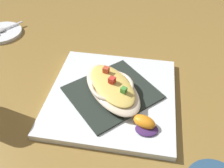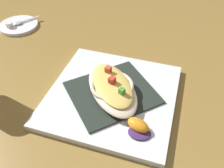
{
  "view_description": "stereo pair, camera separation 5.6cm",
  "coord_description": "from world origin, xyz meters",
  "px_view_note": "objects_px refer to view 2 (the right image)",
  "views": [
    {
      "loc": [
        -0.38,
        -0.16,
        0.43
      ],
      "look_at": [
        0.0,
        0.0,
        0.05
      ],
      "focal_mm": 38.99,
      "sensor_mm": 36.0,
      "label": 1
    },
    {
      "loc": [
        -0.35,
        -0.21,
        0.43
      ],
      "look_at": [
        0.0,
        0.0,
        0.05
      ],
      "focal_mm": 38.99,
      "sensor_mm": 36.0,
      "label": 2
    }
  ],
  "objects_px": {
    "orange_garnish": "(138,127)",
    "square_plate": "(112,95)",
    "spoon": "(20,22)",
    "gratin_dish": "(112,87)",
    "creamer_cup_0": "(9,25)",
    "creamer_saucer": "(19,25)"
  },
  "relations": [
    {
      "from": "square_plate",
      "to": "gratin_dish",
      "type": "xyz_separation_m",
      "value": [
        0.0,
        0.0,
        0.03
      ]
    },
    {
      "from": "gratin_dish",
      "to": "creamer_saucer",
      "type": "distance_m",
      "value": 0.47
    },
    {
      "from": "creamer_saucer",
      "to": "spoon",
      "type": "distance_m",
      "value": 0.01
    },
    {
      "from": "square_plate",
      "to": "orange_garnish",
      "type": "height_order",
      "value": "orange_garnish"
    },
    {
      "from": "orange_garnish",
      "to": "square_plate",
      "type": "bearing_deg",
      "value": 57.57
    },
    {
      "from": "square_plate",
      "to": "creamer_saucer",
      "type": "xyz_separation_m",
      "value": [
        0.13,
        0.45,
        -0.0
      ]
    },
    {
      "from": "orange_garnish",
      "to": "spoon",
      "type": "height_order",
      "value": "orange_garnish"
    },
    {
      "from": "spoon",
      "to": "creamer_cup_0",
      "type": "relative_size",
      "value": 3.95
    },
    {
      "from": "gratin_dish",
      "to": "creamer_saucer",
      "type": "relative_size",
      "value": 1.63
    },
    {
      "from": "creamer_saucer",
      "to": "spoon",
      "type": "xyz_separation_m",
      "value": [
        0.01,
        -0.0,
        0.01
      ]
    },
    {
      "from": "creamer_cup_0",
      "to": "creamer_saucer",
      "type": "bearing_deg",
      "value": -21.53
    },
    {
      "from": "orange_garnish",
      "to": "creamer_cup_0",
      "type": "distance_m",
      "value": 0.58
    },
    {
      "from": "square_plate",
      "to": "spoon",
      "type": "height_order",
      "value": "spoon"
    },
    {
      "from": "gratin_dish",
      "to": "creamer_cup_0",
      "type": "bearing_deg",
      "value": 77.64
    },
    {
      "from": "spoon",
      "to": "creamer_cup_0",
      "type": "bearing_deg",
      "value": 158.47
    },
    {
      "from": "square_plate",
      "to": "creamer_saucer",
      "type": "relative_size",
      "value": 2.29
    },
    {
      "from": "square_plate",
      "to": "spoon",
      "type": "relative_size",
      "value": 3.14
    },
    {
      "from": "square_plate",
      "to": "orange_garnish",
      "type": "relative_size",
      "value": 4.65
    },
    {
      "from": "creamer_saucer",
      "to": "gratin_dish",
      "type": "bearing_deg",
      "value": -105.91
    },
    {
      "from": "gratin_dish",
      "to": "creamer_cup_0",
      "type": "height_order",
      "value": "gratin_dish"
    },
    {
      "from": "orange_garnish",
      "to": "creamer_saucer",
      "type": "distance_m",
      "value": 0.58
    },
    {
      "from": "orange_garnish",
      "to": "spoon",
      "type": "bearing_deg",
      "value": 70.1
    }
  ]
}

